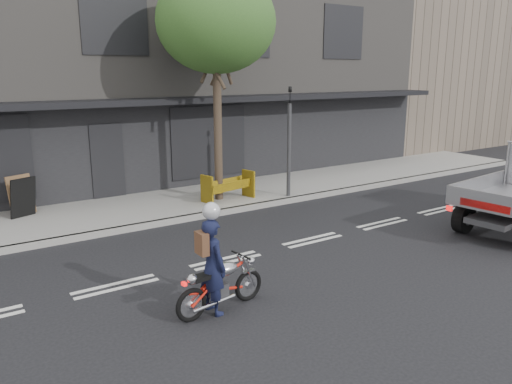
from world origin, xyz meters
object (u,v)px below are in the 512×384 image
at_px(traffic_light_pole, 289,148).
at_px(street_tree, 216,22).
at_px(motorcycle, 221,284).
at_px(sandwich_board, 23,198).
at_px(construction_barrier, 232,187).
at_px(rider, 213,266).

bearing_deg(traffic_light_pole, street_tree, 156.97).
height_order(motorcycle, sandwich_board, sandwich_board).
relative_size(street_tree, traffic_light_pole, 1.93).
bearing_deg(street_tree, construction_barrier, -68.61).
distance_m(street_tree, construction_barrier, 4.72).
distance_m(traffic_light_pole, sandwich_board, 7.61).
bearing_deg(construction_barrier, motorcycle, -122.46).
xyz_separation_m(construction_barrier, sandwich_board, (-5.47, 1.61, 0.11)).
xyz_separation_m(rider, construction_barrier, (3.73, 5.64, -0.23)).
height_order(motorcycle, rider, rider).
relative_size(motorcycle, sandwich_board, 1.63).
height_order(traffic_light_pole, motorcycle, traffic_light_pole).
bearing_deg(rider, sandwich_board, 6.86).
height_order(street_tree, traffic_light_pole, street_tree).
relative_size(traffic_light_pole, construction_barrier, 2.25).
xyz_separation_m(street_tree, traffic_light_pole, (2.00, -0.85, -3.63)).
height_order(traffic_light_pole, sandwich_board, traffic_light_pole).
bearing_deg(motorcycle, rider, 173.41).
relative_size(construction_barrier, sandwich_board, 1.43).
height_order(traffic_light_pole, construction_barrier, traffic_light_pole).
xyz_separation_m(motorcycle, rider, (-0.15, -0.00, 0.35)).
distance_m(street_tree, traffic_light_pole, 4.23).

